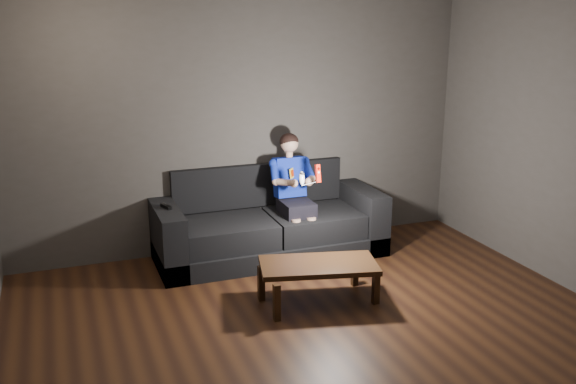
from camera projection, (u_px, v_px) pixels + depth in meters
name	position (u px, v px, depth m)	size (l,w,h in m)	color
floor	(340.00, 352.00, 4.92)	(5.00, 5.00, 0.00)	black
back_wall	(244.00, 125.00, 6.80)	(5.00, 0.04, 2.70)	#3D3936
sofa	(267.00, 227.00, 6.84)	(2.39, 1.03, 0.92)	black
child	(293.00, 183.00, 6.74)	(0.47, 0.58, 1.17)	black
wii_remote_red	(318.00, 173.00, 6.31)	(0.05, 0.07, 0.18)	red
nunchuk_white	(302.00, 178.00, 6.27)	(0.07, 0.09, 0.15)	silver
wii_remote_black	(166.00, 206.00, 6.30)	(0.09, 0.17, 0.03)	black
coffee_table	(318.00, 268.00, 5.68)	(1.12, 0.74, 0.37)	black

